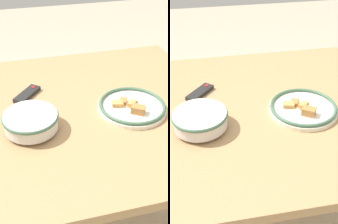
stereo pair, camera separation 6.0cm
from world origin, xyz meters
The scene contains 5 objects.
ground_plane centered at (0.00, 0.00, 0.00)m, with size 8.00×8.00×0.00m, color #B7A88E.
dining_table centered at (0.00, 0.00, 0.66)m, with size 1.18×1.10×0.74m.
noodle_bowl centered at (-0.26, -0.10, 0.78)m, with size 0.22×0.22×0.07m.
food_plate centered at (0.17, -0.06, 0.75)m, with size 0.29×0.29×0.05m.
tv_remote centered at (-0.25, 0.16, 0.75)m, with size 0.14×0.15×0.02m.
Camera 2 is at (-0.24, -1.10, 1.51)m, focal length 50.00 mm.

